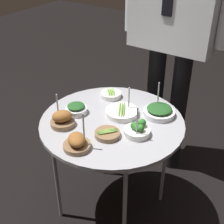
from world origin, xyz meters
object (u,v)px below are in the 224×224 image
bowl_spinach_front_center (159,111)px  waiter_figure (176,5)px  bowl_roast_front_left (62,119)px  bowl_asparagus_back_right (107,134)px  bowl_roast_back_left (77,143)px  bowl_spinach_front_right (76,109)px  bowl_asparagus_near_rim (122,112)px  serving_cart (112,127)px  bowl_broccoli_mid_left (137,130)px  bowl_asparagus_mid_right (111,95)px

bowl_spinach_front_center → waiter_figure: 0.59m
bowl_roast_front_left → waiter_figure: size_ratio=0.09×
bowl_asparagus_back_right → bowl_roast_back_left: bearing=-112.6°
bowl_spinach_front_right → bowl_asparagus_near_rim: 0.24m
bowl_spinach_front_center → waiter_figure: (-0.13, 0.38, 0.44)m
bowl_asparagus_back_right → bowl_spinach_front_right: bearing=162.4°
bowl_spinach_front_center → bowl_roast_back_left: bowl_roast_back_left is taller
serving_cart → bowl_broccoli_mid_left: size_ratio=4.28×
bowl_roast_back_left → waiter_figure: (0.05, 0.82, 0.43)m
bowl_spinach_front_right → bowl_asparagus_back_right: (0.25, -0.08, -0.01)m
bowl_asparagus_near_rim → waiter_figure: 0.66m
serving_cart → bowl_asparagus_near_rim: bearing=80.6°
bowl_broccoli_mid_left → waiter_figure: 0.74m
serving_cart → waiter_figure: size_ratio=0.42×
bowl_asparagus_mid_right → waiter_figure: bearing=63.1°
bowl_broccoli_mid_left → bowl_roast_back_left: (-0.17, -0.23, 0.01)m
bowl_spinach_front_right → bowl_spinach_front_center: (0.36, 0.22, -0.00)m
bowl_asparagus_near_rim → bowl_spinach_front_center: (0.16, 0.10, 0.01)m
bowl_roast_front_left → serving_cart: bearing=43.5°
bowl_roast_front_left → bowl_asparagus_mid_right: bowl_roast_front_left is taller
bowl_spinach_front_right → bowl_asparagus_mid_right: size_ratio=0.97×
bowl_asparagus_near_rim → bowl_roast_back_left: (-0.02, -0.34, 0.01)m
bowl_spinach_front_right → bowl_spinach_front_center: 0.42m
serving_cart → bowl_asparagus_near_rim: 0.09m
bowl_roast_front_left → bowl_broccoli_mid_left: size_ratio=0.94×
bowl_roast_front_left → bowl_spinach_front_center: size_ratio=0.97×
bowl_spinach_front_center → bowl_broccoli_mid_left: 0.21m
bowl_spinach_front_right → waiter_figure: size_ratio=0.07×
bowl_asparagus_near_rim → bowl_asparagus_mid_right: bowl_asparagus_near_rim is taller
bowl_asparagus_back_right → bowl_asparagus_mid_right: size_ratio=1.02×
bowl_roast_front_left → bowl_asparagus_mid_right: size_ratio=1.38×
serving_cart → bowl_spinach_front_right: bowl_spinach_front_right is taller
bowl_roast_back_left → bowl_broccoli_mid_left: bearing=54.2°
bowl_spinach_front_right → bowl_asparagus_mid_right: 0.24m
bowl_asparagus_mid_right → bowl_roast_back_left: bearing=-74.0°
bowl_roast_front_left → bowl_broccoli_mid_left: (0.34, 0.14, -0.01)m
bowl_broccoli_mid_left → bowl_asparagus_mid_right: bearing=142.8°
bowl_asparagus_near_rim → bowl_roast_back_left: bowl_roast_back_left is taller
bowl_asparagus_near_rim → waiter_figure: bearing=86.1°
bowl_spinach_front_center → bowl_spinach_front_right: bearing=-149.3°
bowl_spinach_front_right → bowl_broccoli_mid_left: 0.36m
bowl_asparagus_near_rim → bowl_roast_front_left: bowl_roast_front_left is taller
serving_cart → bowl_spinach_front_center: (0.17, 0.17, 0.06)m
bowl_roast_back_left → waiter_figure: waiter_figure is taller
bowl_roast_back_left → serving_cart: bearing=88.7°
bowl_asparagus_mid_right → waiter_figure: size_ratio=0.07×
bowl_spinach_front_right → bowl_broccoli_mid_left: (0.36, 0.01, 0.00)m
serving_cart → bowl_spinach_front_center: size_ratio=4.39×
bowl_spinach_front_right → bowl_asparagus_mid_right: (0.06, 0.24, -0.01)m
bowl_spinach_front_right → bowl_roast_front_left: 0.13m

